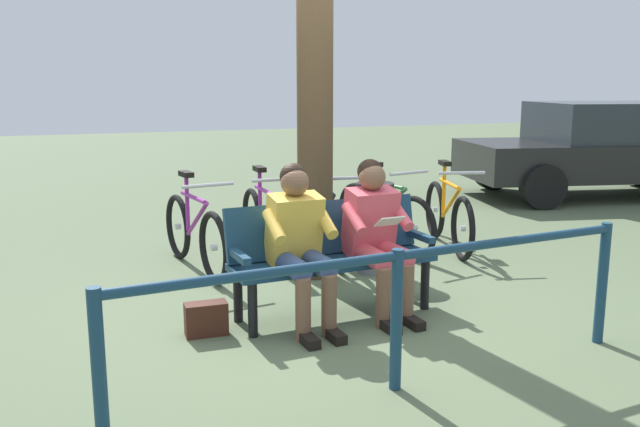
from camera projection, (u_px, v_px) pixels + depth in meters
The scene contains 14 objects.
ground_plane at pixel (327, 315), 5.21m from camera, with size 40.00×40.00×0.00m, color #566647.
bench at pixel (330, 249), 5.19m from camera, with size 1.62×0.57×0.87m.
person_reading at pixel (376, 230), 5.14m from camera, with size 0.51×0.78×1.20m.
person_companion at pixel (300, 238), 4.88m from camera, with size 0.51×0.78×1.20m.
handbag at pixel (206, 319), 4.78m from camera, with size 0.30×0.14×0.24m, color #3F1E14.
tree_trunk at pixel (315, 65), 5.91m from camera, with size 0.33×0.33×3.85m, color #4C3823.
litter_bin at pixel (374, 228), 6.32m from camera, with size 0.36×0.36×0.86m.
bicycle_black at pixel (448, 216), 7.24m from camera, with size 0.59×1.64×0.94m.
bicycle_silver at pixel (383, 217), 7.19m from camera, with size 0.51×1.66×0.94m.
bicycle_red at pixel (325, 223), 6.86m from camera, with size 0.48×1.67×0.94m.
bicycle_orange at pixel (265, 225), 6.77m from camera, with size 0.48×1.68×0.94m.
bicycle_blue at pixel (195, 233), 6.40m from camera, with size 0.48×1.67×0.94m.
railing_fence at pixel (397, 291), 3.85m from camera, with size 3.38×0.34×0.85m.
parked_car at pixel (604, 147), 10.47m from camera, with size 4.49×2.71×1.47m.
Camera 1 is at (1.84, 4.61, 1.79)m, focal length 37.63 mm.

